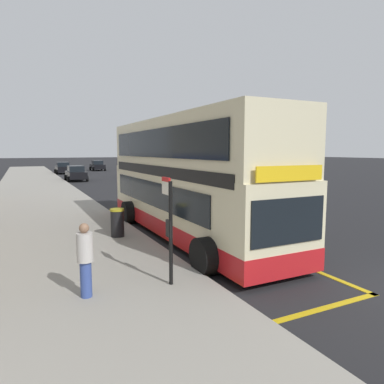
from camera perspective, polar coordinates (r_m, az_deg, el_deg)
ground_plane at (r=37.33m, az=-13.88°, el=1.71°), size 260.00×260.00×0.00m
pavement_near at (r=36.47m, az=-24.68°, el=1.27°), size 6.00×76.00×0.14m
double_decker_bus at (r=12.99m, az=-1.02°, el=1.69°), size 3.18×11.26×4.40m
bus_bay_markings at (r=13.34m, az=-1.01°, el=-7.15°), size 3.09×13.86×0.01m
bus_stop_sign at (r=7.98m, az=-3.78°, el=-4.79°), size 0.09×0.51×2.48m
parked_car_navy_distant at (r=43.48m, az=-9.57°, el=3.57°), size 2.09×4.20×1.62m
parked_car_black_behind at (r=58.04m, az=-15.38°, el=4.23°), size 2.09×4.20×1.62m
parked_car_black_kerbside at (r=51.60m, az=-20.59°, el=3.74°), size 2.09×4.20×1.62m
parked_car_black_ahead at (r=38.90m, az=-18.67°, el=2.93°), size 2.09×4.20×1.62m
pedestrian_waiting_near_sign at (r=7.71m, az=-17.26°, el=-10.30°), size 0.34×0.34×1.60m
litter_bin at (r=12.79m, az=-12.25°, el=-4.95°), size 0.50×0.50×1.02m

